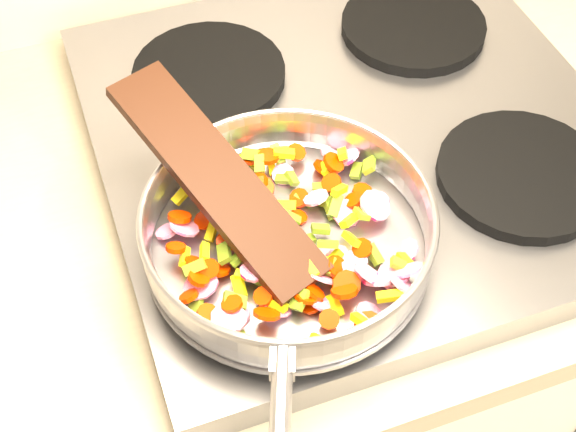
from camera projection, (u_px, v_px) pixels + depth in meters
name	position (u px, v px, depth m)	size (l,w,h in m)	color
cooktop	(355.00, 138.00, 0.96)	(0.60, 0.60, 0.04)	#939399
grate_fl	(285.00, 243.00, 0.83)	(0.19, 0.19, 0.02)	black
grate_fr	(522.00, 175.00, 0.89)	(0.19, 0.19, 0.02)	black
grate_bl	(209.00, 74.00, 1.00)	(0.19, 0.19, 0.02)	black
grate_br	(413.00, 26.00, 1.06)	(0.19, 0.19, 0.02)	black
saute_pan	(288.00, 231.00, 0.79)	(0.33, 0.48, 0.06)	#9E9EA5
vegetable_heap	(292.00, 239.00, 0.80)	(0.25, 0.26, 0.05)	#FFF410
wooden_spatula	(216.00, 178.00, 0.79)	(0.28, 0.06, 0.01)	black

